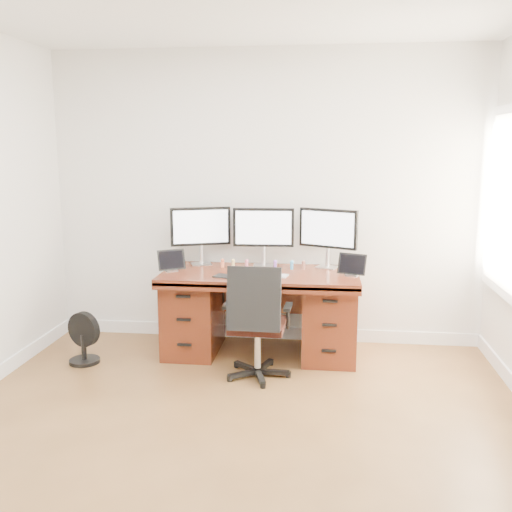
# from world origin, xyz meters

# --- Properties ---
(ground) EXTENTS (4.50, 4.50, 0.00)m
(ground) POSITION_xyz_m (0.00, 0.00, 0.00)
(ground) COLOR brown
(ground) RESTS_ON ground
(back_wall) EXTENTS (4.00, 0.10, 2.70)m
(back_wall) POSITION_xyz_m (0.00, 2.25, 1.35)
(back_wall) COLOR silver
(back_wall) RESTS_ON ground
(desk) EXTENTS (1.70, 0.80, 0.75)m
(desk) POSITION_xyz_m (0.00, 1.83, 0.40)
(desk) COLOR #552011
(desk) RESTS_ON ground
(office_chair) EXTENTS (0.54, 0.51, 0.94)m
(office_chair) POSITION_xyz_m (0.03, 1.26, 0.31)
(office_chair) COLOR black
(office_chair) RESTS_ON ground
(floor_fan) EXTENTS (0.31, 0.26, 0.44)m
(floor_fan) POSITION_xyz_m (-1.47, 1.42, 0.21)
(floor_fan) COLOR black
(floor_fan) RESTS_ON ground
(monitor_left) EXTENTS (0.53, 0.23, 0.53)m
(monitor_left) POSITION_xyz_m (-0.58, 2.07, 1.09)
(monitor_left) COLOR silver
(monitor_left) RESTS_ON desk
(monitor_center) EXTENTS (0.55, 0.15, 0.53)m
(monitor_center) POSITION_xyz_m (0.00, 2.07, 1.09)
(monitor_center) COLOR silver
(monitor_center) RESTS_ON desk
(monitor_right) EXTENTS (0.52, 0.26, 0.53)m
(monitor_right) POSITION_xyz_m (0.58, 2.07, 1.09)
(monitor_right) COLOR silver
(monitor_right) RESTS_ON desk
(tablet_left) EXTENTS (0.24, 0.18, 0.19)m
(tablet_left) POSITION_xyz_m (-0.78, 1.75, 0.84)
(tablet_left) COLOR silver
(tablet_left) RESTS_ON desk
(tablet_right) EXTENTS (0.25, 0.15, 0.19)m
(tablet_right) POSITION_xyz_m (0.78, 1.75, 0.84)
(tablet_right) COLOR silver
(tablet_right) RESTS_ON desk
(keyboard) EXTENTS (0.28, 0.15, 0.01)m
(keyboard) POSITION_xyz_m (0.05, 1.60, 0.76)
(keyboard) COLOR white
(keyboard) RESTS_ON desk
(trackpad) EXTENTS (0.14, 0.14, 0.01)m
(trackpad) POSITION_xyz_m (0.19, 1.66, 0.76)
(trackpad) COLOR #B7BABF
(trackpad) RESTS_ON desk
(drawing_tablet) EXTENTS (0.24, 0.19, 0.01)m
(drawing_tablet) POSITION_xyz_m (-0.25, 1.59, 0.76)
(drawing_tablet) COLOR black
(drawing_tablet) RESTS_ON desk
(phone) EXTENTS (0.13, 0.10, 0.01)m
(phone) POSITION_xyz_m (-0.00, 1.79, 0.76)
(phone) COLOR black
(phone) RESTS_ON desk
(figurine_orange) EXTENTS (0.03, 0.03, 0.08)m
(figurine_orange) POSITION_xyz_m (-0.36, 1.95, 0.80)
(figurine_orange) COLOR #E86D44
(figurine_orange) RESTS_ON desk
(figurine_yellow) EXTENTS (0.03, 0.03, 0.08)m
(figurine_yellow) POSITION_xyz_m (-0.26, 1.95, 0.80)
(figurine_yellow) COLOR #DCC978
(figurine_yellow) RESTS_ON desk
(figurine_pink) EXTENTS (0.03, 0.03, 0.08)m
(figurine_pink) POSITION_xyz_m (-0.14, 1.95, 0.80)
(figurine_pink) COLOR #D7647F
(figurine_pink) RESTS_ON desk
(figurine_purple) EXTENTS (0.03, 0.03, 0.08)m
(figurine_purple) POSITION_xyz_m (0.12, 1.95, 0.80)
(figurine_purple) COLOR #8351CE
(figurine_purple) RESTS_ON desk
(figurine_blue) EXTENTS (0.03, 0.03, 0.08)m
(figurine_blue) POSITION_xyz_m (0.27, 1.95, 0.80)
(figurine_blue) COLOR #449FDE
(figurine_blue) RESTS_ON desk
(figurine_brown) EXTENTS (0.03, 0.03, 0.08)m
(figurine_brown) POSITION_xyz_m (0.37, 1.95, 0.80)
(figurine_brown) COLOR #895446
(figurine_brown) RESTS_ON desk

